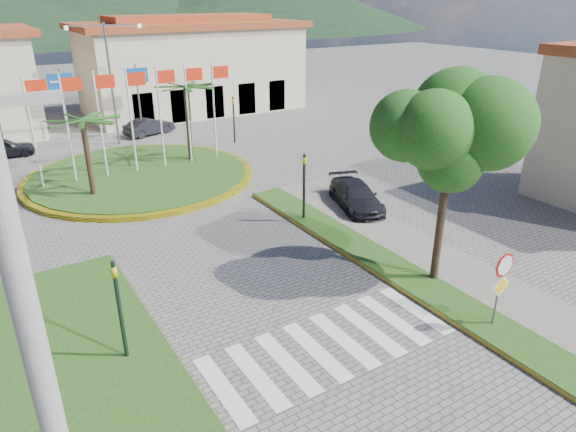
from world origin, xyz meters
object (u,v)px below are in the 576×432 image
car_side_right (356,196)px  car_dark_b (149,126)px  deciduous_tree (451,143)px  car_dark_a (2,148)px  stop_sign (502,279)px  roundabout_island (140,175)px  utility_pole (52,421)px

car_side_right → car_dark_b: bearing=120.2°
deciduous_tree → car_dark_a: (-11.67, 25.56, -4.55)m
deciduous_tree → car_dark_a: deciduous_tree is taller
stop_sign → car_side_right: 10.36m
car_dark_a → car_side_right: car_dark_a is taller
roundabout_island → stop_sign: (4.90, -20.04, 1.61)m
car_dark_a → car_side_right: 23.11m
car_side_right → stop_sign: bearing=-85.7°
roundabout_island → car_side_right: bearing=-53.3°
car_dark_b → deciduous_tree: bearing=166.8°
deciduous_tree → car_side_right: size_ratio=1.57×
car_dark_a → roundabout_island: bearing=-143.9°
car_side_right → utility_pole: bearing=-122.6°
utility_pole → car_dark_b: utility_pole is taller
deciduous_tree → utility_pole: (-13.00, -5.00, -0.68)m
roundabout_island → deciduous_tree: (5.50, -17.00, 5.00)m
car_side_right → roundabout_island: bearing=145.6°
car_dark_b → car_side_right: 19.79m
deciduous_tree → car_dark_b: (-1.88, 26.34, -4.55)m
roundabout_island → car_side_right: 12.56m
utility_pole → car_side_right: bearing=38.5°
car_dark_b → car_side_right: car_side_right is taller
utility_pole → car_side_right: 19.55m
utility_pole → car_dark_b: 33.48m
stop_sign → deciduous_tree: (0.60, 3.04, 3.38)m
roundabout_island → stop_sign: 20.69m
car_side_right → deciduous_tree: bearing=-87.2°
car_dark_a → car_dark_b: car_dark_a is taller
roundabout_island → utility_pole: bearing=-108.8°
car_dark_a → car_dark_b: 9.83m
deciduous_tree → car_dark_b: bearing=94.1°
roundabout_island → utility_pole: size_ratio=1.41×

